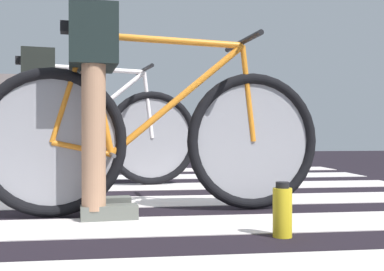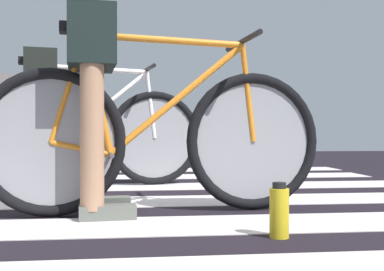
# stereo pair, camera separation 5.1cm
# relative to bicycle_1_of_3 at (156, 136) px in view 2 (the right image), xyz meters

# --- Properties ---
(ground) EXTENTS (18.00, 14.00, 0.02)m
(ground) POSITION_rel_bicycle_1_of_3_xyz_m (-0.59, 0.20, -0.40)
(ground) COLOR black
(crosswalk_markings) EXTENTS (5.37, 5.00, 0.00)m
(crosswalk_markings) POSITION_rel_bicycle_1_of_3_xyz_m (-0.63, 0.41, -0.38)
(crosswalk_markings) COLOR silver
(crosswalk_markings) RESTS_ON ground
(bicycle_1_of_3) EXTENTS (1.73, 0.52, 0.93)m
(bicycle_1_of_3) POSITION_rel_bicycle_1_of_3_xyz_m (0.00, 0.00, 0.00)
(bicycle_1_of_3) COLOR black
(bicycle_1_of_3) RESTS_ON ground
(cyclist_1_of_3) EXTENTS (0.35, 0.43, 1.00)m
(cyclist_1_of_3) POSITION_rel_bicycle_1_of_3_xyz_m (-0.31, -0.03, 0.26)
(cyclist_1_of_3) COLOR #A87A5B
(cyclist_1_of_3) RESTS_ON ground
(bicycle_2_of_3) EXTENTS (1.72, 0.55, 0.93)m
(bicycle_2_of_3) POSITION_rel_bicycle_1_of_3_xyz_m (-0.46, 1.20, 0.00)
(bicycle_2_of_3) COLOR black
(bicycle_2_of_3) RESTS_ON ground
(cyclist_2_of_3) EXTENTS (0.38, 0.44, 0.98)m
(cyclist_2_of_3) POSITION_rel_bicycle_1_of_3_xyz_m (-0.77, 1.14, 0.25)
(cyclist_2_of_3) COLOR brown
(cyclist_2_of_3) RESTS_ON ground
(bicycle_3_of_3) EXTENTS (1.74, 0.52, 0.93)m
(bicycle_3_of_3) POSITION_rel_bicycle_1_of_3_xyz_m (-1.01, 2.80, 0.00)
(bicycle_3_of_3) COLOR black
(bicycle_3_of_3) RESTS_ON ground
(cyclist_3_of_3) EXTENTS (0.33, 0.42, 0.98)m
(cyclist_3_of_3) POSITION_rel_bicycle_1_of_3_xyz_m (-1.32, 2.79, 0.25)
(cyclist_3_of_3) COLOR #A87A5B
(cyclist_3_of_3) RESTS_ON ground
(water_bottle) EXTENTS (0.08, 0.08, 0.21)m
(water_bottle) POSITION_rel_bicycle_1_of_3_xyz_m (0.45, -0.62, -0.28)
(water_bottle) COLOR gold
(water_bottle) RESTS_ON ground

